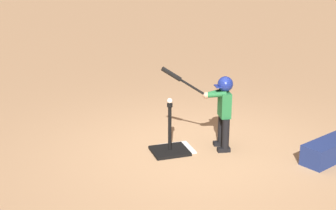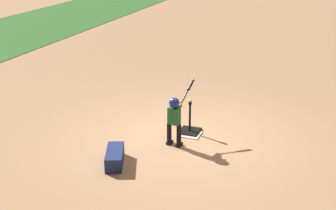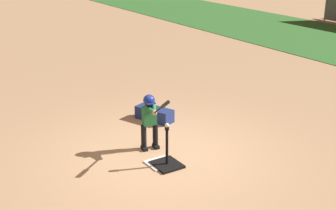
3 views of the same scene
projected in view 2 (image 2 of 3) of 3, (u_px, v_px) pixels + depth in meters
name	position (u px, v px, depth m)	size (l,w,h in m)	color
ground_plane	(178.00, 138.00, 10.26)	(90.00, 90.00, 0.00)	tan
home_plate	(191.00, 134.00, 10.40)	(0.44, 0.44, 0.02)	white
batting_tee	(190.00, 129.00, 10.51)	(0.50, 0.45, 0.72)	black
batter_child	(175.00, 115.00, 9.69)	(0.99, 0.35, 1.23)	black
baseball	(190.00, 101.00, 10.27)	(0.07, 0.07, 0.07)	white
equipment_bag	(115.00, 157.00, 9.06)	(0.84, 0.32, 0.28)	navy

